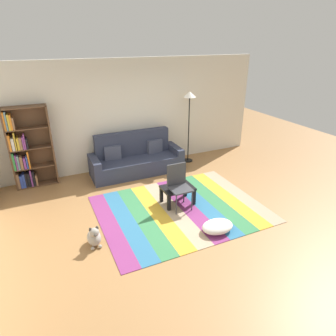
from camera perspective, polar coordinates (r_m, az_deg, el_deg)
name	(u,v)px	position (r m, az deg, el deg)	size (l,w,h in m)	color
ground_plane	(180,208)	(5.91, 2.36, -7.82)	(14.00, 14.00, 0.00)	#9E7042
back_wall	(135,114)	(7.59, -6.38, 10.43)	(6.80, 0.10, 2.70)	silver
rug	(180,209)	(5.89, 2.44, -7.93)	(3.17, 2.47, 0.01)	#843370
couch	(136,159)	(7.36, -6.25, 1.69)	(2.26, 0.80, 1.00)	#2D3347
bookshelf	(26,151)	(7.14, -25.91, 2.92)	(0.90, 0.28, 1.82)	brown
coffee_table	(178,190)	(5.94, 1.88, -4.37)	(0.64, 0.45, 0.36)	black
pouf	(217,226)	(5.29, 9.61, -11.15)	(0.58, 0.41, 0.18)	white
dog	(94,237)	(5.03, -14.19, -12.87)	(0.22, 0.35, 0.40)	#9E998E
standing_lamp	(189,104)	(7.65, 4.19, 12.35)	(0.32, 0.32, 1.89)	black
tv_remote	(183,186)	(5.91, 3.02, -3.62)	(0.04, 0.15, 0.02)	black
folding_chair	(178,183)	(5.72, 2.06, -2.86)	(0.40, 0.40, 0.90)	#38383D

